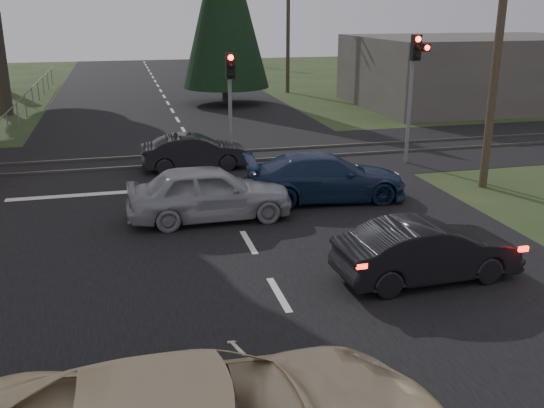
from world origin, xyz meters
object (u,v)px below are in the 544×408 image
object	(u,v)px
traffic_signal_center	(230,90)
utility_pole_mid	(288,21)
utility_pole_far	(224,16)
silver_car	(210,193)
blue_sedan	(325,177)
utility_pole_near	(499,38)
dark_hatchback	(427,251)
traffic_signal_right	(415,74)
dark_car_far	(195,152)

from	to	relation	value
traffic_signal_center	utility_pole_mid	distance (m)	20.82
traffic_signal_center	utility_pole_far	world-z (taller)	utility_pole_far
utility_pole_mid	silver_car	world-z (taller)	utility_pole_mid
silver_car	utility_pole_far	bearing A→B (deg)	-10.78
utility_pole_far	blue_sedan	bearing A→B (deg)	-96.38
utility_pole_near	silver_car	distance (m)	10.03
utility_pole_far	dark_hatchback	world-z (taller)	utility_pole_far
traffic_signal_right	utility_pole_near	world-z (taller)	utility_pole_near
utility_pole_far	dark_hatchback	xyz separation A→B (m)	(-5.24, -55.03, -4.07)
utility_pole_far	blue_sedan	distance (m)	49.55
dark_car_far	traffic_signal_center	bearing A→B (deg)	-85.92
dark_hatchback	silver_car	size ratio (longest dim) A/B	0.88
dark_hatchback	dark_car_far	bearing A→B (deg)	16.04
utility_pole_near	dark_car_far	bearing A→B (deg)	152.71
traffic_signal_right	dark_car_far	bearing A→B (deg)	172.07
blue_sedan	dark_car_far	xyz separation A→B (m)	(-3.38, 4.65, -0.08)
utility_pole_near	blue_sedan	bearing A→B (deg)	-179.20
utility_pole_mid	utility_pole_far	distance (m)	25.00
traffic_signal_right	utility_pole_far	distance (m)	45.56
silver_car	traffic_signal_center	bearing A→B (deg)	-16.72
traffic_signal_right	blue_sedan	size ratio (longest dim) A/B	0.96
silver_car	blue_sedan	bearing A→B (deg)	-76.29
utility_pole_far	dark_hatchback	bearing A→B (deg)	-95.44
utility_pole_near	dark_car_far	xyz separation A→B (m)	(-8.87, 4.58, -4.10)
utility_pole_near	silver_car	bearing A→B (deg)	-173.77
dark_hatchback	dark_car_far	distance (m)	11.21
silver_car	dark_car_far	size ratio (longest dim) A/B	1.18
utility_pole_mid	blue_sedan	distance (m)	25.02
dark_hatchback	blue_sedan	xyz separation A→B (m)	(-0.25, 5.96, 0.05)
traffic_signal_center	dark_car_far	distance (m)	2.57
utility_pole_mid	dark_hatchback	world-z (taller)	utility_pole_mid
utility_pole_mid	traffic_signal_right	bearing A→B (deg)	-92.66
dark_hatchback	blue_sedan	bearing A→B (deg)	-0.46
traffic_signal_right	dark_hatchback	world-z (taller)	traffic_signal_right
traffic_signal_center	dark_car_far	xyz separation A→B (m)	(-1.37, -0.10, -2.18)
traffic_signal_center	dark_hatchback	bearing A→B (deg)	-78.09
utility_pole_mid	dark_car_far	distance (m)	21.74
traffic_signal_center	traffic_signal_right	bearing A→B (deg)	-10.41
dark_hatchback	traffic_signal_center	bearing A→B (deg)	9.07
traffic_signal_right	dark_hatchback	xyz separation A→B (m)	(-4.29, -9.51, -2.66)
utility_pole_near	blue_sedan	size ratio (longest dim) A/B	1.84
dark_hatchback	utility_pole_near	bearing A→B (deg)	-43.82
traffic_signal_center	utility_pole_mid	bearing A→B (deg)	68.79
dark_hatchback	blue_sedan	size ratio (longest dim) A/B	0.81
utility_pole_far	dark_car_far	bearing A→B (deg)	-101.29
traffic_signal_right	traffic_signal_center	bearing A→B (deg)	169.59
dark_hatchback	utility_pole_far	bearing A→B (deg)	-8.28
utility_pole_mid	blue_sedan	world-z (taller)	utility_pole_mid
traffic_signal_right	utility_pole_mid	size ratio (longest dim) A/B	0.52
utility_pole_mid	utility_pole_far	world-z (taller)	same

